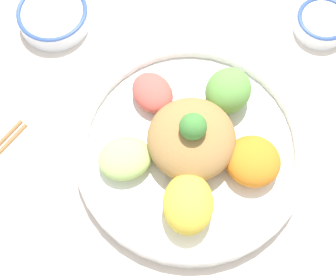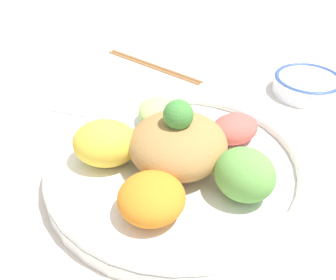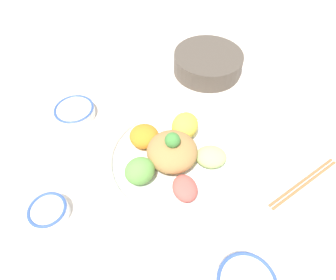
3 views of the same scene
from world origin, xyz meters
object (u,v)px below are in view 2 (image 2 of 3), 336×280
object	(u,v)px
salad_platter	(178,159)
sauce_bowl_red	(307,84)
serving_spoon_main	(57,109)
chopsticks_pair_near	(153,65)

from	to	relation	value
salad_platter	sauce_bowl_red	size ratio (longest dim) A/B	2.93
salad_platter	serving_spoon_main	world-z (taller)	salad_platter
salad_platter	sauce_bowl_red	bearing A→B (deg)	79.61
chopsticks_pair_near	serving_spoon_main	world-z (taller)	chopsticks_pair_near
chopsticks_pair_near	serving_spoon_main	distance (m)	0.23
salad_platter	chopsticks_pair_near	distance (m)	0.33
serving_spoon_main	sauce_bowl_red	bearing A→B (deg)	24.76
salad_platter	chopsticks_pair_near	bearing A→B (deg)	133.78
salad_platter	chopsticks_pair_near	size ratio (longest dim) A/B	1.47
chopsticks_pair_near	sauce_bowl_red	bearing A→B (deg)	17.01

